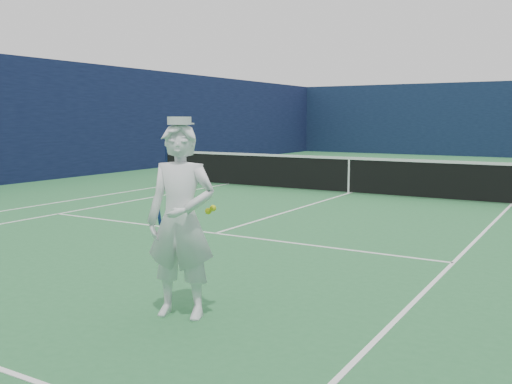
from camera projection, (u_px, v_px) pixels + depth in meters
The scene contains 5 objects.
ground at pixel (348, 193), 15.64m from camera, with size 80.00×80.00×0.00m, color #296B3A.
court_markings at pixel (348, 193), 15.64m from camera, with size 11.03×23.83×0.01m.
windscreen_fence at pixel (350, 120), 15.39m from camera, with size 20.12×36.12×4.00m.
tennis_net at pixel (349, 173), 15.57m from camera, with size 12.88×0.09×1.07m.
tennis_player at pixel (181, 221), 5.82m from camera, with size 0.89×0.66×2.06m.
Camera 1 is at (5.75, -14.63, 2.04)m, focal length 40.00 mm.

